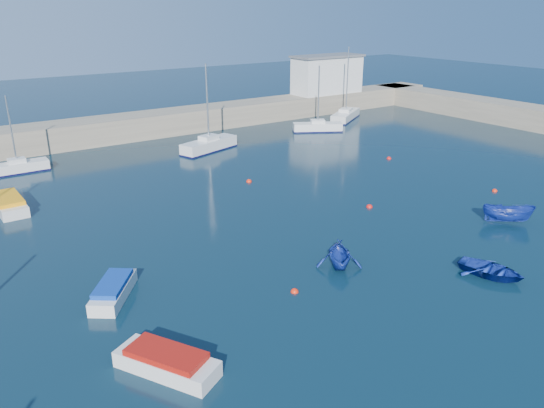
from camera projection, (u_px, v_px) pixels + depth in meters
ground at (466, 324)px, 25.37m from camera, size 220.00×220.00×0.00m
back_wall at (124, 128)px, 60.35m from camera, size 96.00×4.50×2.60m
right_arm at (470, 107)px, 73.02m from camera, size 4.50×32.00×2.60m
harbor_office at (327, 75)px, 75.01m from camera, size 10.00×4.00×5.00m
sailboat_5 at (18, 167)px, 48.14m from camera, size 5.27×1.49×7.02m
sailboat_6 at (209, 145)px, 55.52m from camera, size 7.00×3.90×8.94m
sailboat_7 at (318, 127)px, 64.16m from camera, size 5.92×4.32×7.79m
sailboat_8 at (346, 115)px, 70.97m from camera, size 7.23×5.61×9.42m
motorboat_0 at (167, 362)px, 21.90m from camera, size 3.53×4.64×1.00m
motorboat_1 at (113, 290)px, 27.48m from camera, size 3.46×3.97×0.96m
motorboat_2 at (8, 203)px, 39.43m from camera, size 1.94×5.23×1.07m
dinghy_center at (491, 270)px, 29.75m from camera, size 3.42×4.13×0.74m
dinghy_left at (339, 254)px, 30.67m from camera, size 3.94×4.05×1.62m
dinghy_right at (508, 214)px, 36.99m from camera, size 3.35×3.41×1.34m
buoy_0 at (295, 292)px, 28.18m from camera, size 0.43×0.43×0.43m
buoy_1 at (369, 207)px, 40.07m from camera, size 0.49×0.49×0.49m
buoy_2 at (495, 191)px, 43.53m from camera, size 0.43×0.43×0.43m
buoy_3 at (249, 182)px, 45.88m from camera, size 0.48×0.48×0.48m
buoy_4 at (389, 159)px, 52.80m from camera, size 0.46×0.46×0.46m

